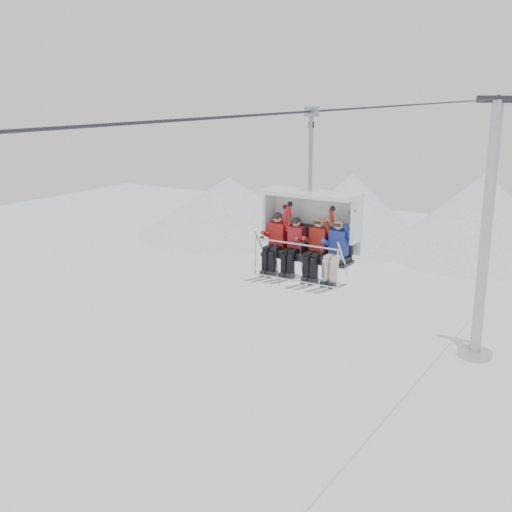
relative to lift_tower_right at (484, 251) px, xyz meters
The scene contains 7 objects.
lift_tower_right is the anchor object (origin of this frame).
haul_cable 23.25m from the lift_tower_right, 90.00° to the right, with size 0.06×0.06×50.00m, color #2B2C30.
chairlift_carrier 20.08m from the lift_tower_right, 90.00° to the right, with size 2.38×1.17×3.98m.
skier_far_left 20.29m from the lift_tower_right, 92.35° to the right, with size 0.41×1.69×1.63m.
skier_center_left 20.27m from the lift_tower_right, 90.86° to the right, with size 0.38×1.69×1.52m.
skier_center_right 20.27m from the lift_tower_right, 89.10° to the right, with size 0.41×1.69×1.63m.
skier_far_right 20.29m from the lift_tower_right, 87.64° to the right, with size 0.41×1.69×1.63m.
Camera 1 is at (6.85, -10.99, 13.82)m, focal length 45.00 mm.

